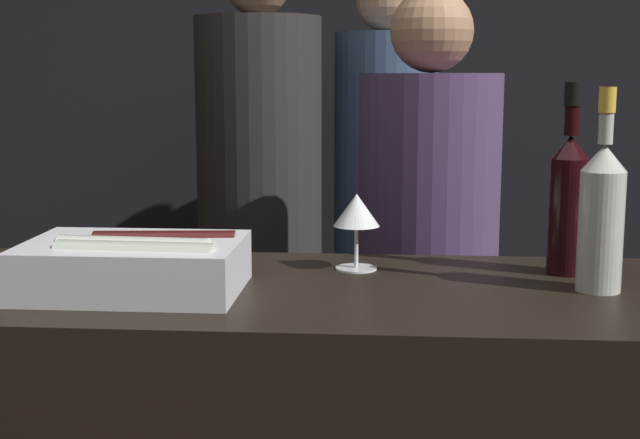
{
  "coord_description": "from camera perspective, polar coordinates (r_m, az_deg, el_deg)",
  "views": [
    {
      "loc": [
        0.13,
        -1.29,
        1.44
      ],
      "look_at": [
        0.0,
        0.33,
        1.17
      ],
      "focal_mm": 50.0,
      "sensor_mm": 36.0,
      "label": 1
    }
  ],
  "objects": [
    {
      "name": "wall_back_chalkboard",
      "position": [
        3.54,
        2.49,
        8.7
      ],
      "size": [
        6.4,
        0.06,
        2.8
      ],
      "color": "black",
      "rests_on": "ground_plane"
    },
    {
      "name": "ice_bin_with_bottles",
      "position": [
        1.63,
        -11.66,
        -2.77
      ],
      "size": [
        0.38,
        0.27,
        0.1
      ],
      "color": "silver",
      "rests_on": "bar_counter"
    },
    {
      "name": "wine_glass",
      "position": [
        1.77,
        2.35,
        0.42
      ],
      "size": [
        0.09,
        0.09,
        0.15
      ],
      "color": "silver",
      "rests_on": "bar_counter"
    },
    {
      "name": "red_wine_bottle_black_foil",
      "position": [
        1.79,
        15.6,
        1.41
      ],
      "size": [
        0.07,
        0.07,
        0.37
      ],
      "color": "black",
      "rests_on": "bar_counter"
    },
    {
      "name": "rose_wine_bottle",
      "position": [
        1.66,
        17.58,
        0.45
      ],
      "size": [
        0.08,
        0.08,
        0.37
      ],
      "color": "#B2B7AD",
      "rests_on": "bar_counter"
    },
    {
      "name": "person_in_hoodie",
      "position": [
        2.35,
        6.86,
        -3.6
      ],
      "size": [
        0.37,
        0.37,
        1.65
      ],
      "rotation": [
        0.0,
        0.0,
        -1.29
      ],
      "color": "black",
      "rests_on": "ground_plane"
    },
    {
      "name": "person_blond_tee",
      "position": [
        2.87,
        -3.87,
        0.81
      ],
      "size": [
        0.4,
        0.4,
        1.82
      ],
      "rotation": [
        0.0,
        0.0,
        1.93
      ],
      "color": "black",
      "rests_on": "ground_plane"
    },
    {
      "name": "person_grey_polo",
      "position": [
        3.1,
        4.16,
        1.2
      ],
      "size": [
        0.35,
        0.35,
        1.79
      ],
      "rotation": [
        0.0,
        0.0,
        -1.22
      ],
      "color": "black",
      "rests_on": "ground_plane"
    }
  ]
}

